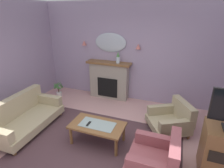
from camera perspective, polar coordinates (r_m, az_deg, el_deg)
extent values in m
cube|color=#C6938E|center=(3.84, -5.63, -21.70)|extent=(6.58, 6.33, 0.10)
cube|color=#9E8CA8|center=(5.46, 6.46, 9.50)|extent=(6.58, 0.10, 2.86)
cube|color=#4C3338|center=(3.93, -4.31, -19.26)|extent=(3.20, 2.40, 0.01)
cube|color=gray|center=(5.72, -0.92, 0.98)|extent=(1.20, 0.28, 1.10)
cube|color=black|center=(5.70, -1.28, -0.95)|extent=(0.64, 0.12, 0.60)
cube|color=brown|center=(5.52, -1.04, 6.55)|extent=(1.36, 0.36, 0.06)
cylinder|color=silver|center=(5.37, 1.88, 7.47)|extent=(0.11, 0.11, 0.19)
cone|color=#4C8447|center=(5.33, 1.90, 9.28)|extent=(0.10, 0.10, 0.16)
ellipsoid|color=#B2BCC6|center=(5.54, -0.49, 12.73)|extent=(0.96, 0.06, 0.56)
cone|color=#D17066|center=(5.86, -8.65, 12.50)|extent=(0.14, 0.14, 0.14)
cone|color=#D17066|center=(5.25, 8.17, 11.47)|extent=(0.14, 0.14, 0.14)
cube|color=brown|center=(3.83, -4.58, -12.67)|extent=(1.10, 0.60, 0.04)
cube|color=#8C9E99|center=(3.82, -4.59, -12.37)|extent=(0.72, 0.36, 0.01)
cylinder|color=brown|center=(4.00, -12.62, -15.44)|extent=(0.06, 0.06, 0.40)
cylinder|color=brown|center=(3.64, 1.26, -19.11)|extent=(0.06, 0.06, 0.40)
cylinder|color=brown|center=(4.32, -9.15, -11.97)|extent=(0.06, 0.06, 0.40)
cylinder|color=brown|center=(4.00, 3.63, -14.86)|extent=(0.06, 0.06, 0.40)
cube|color=black|center=(3.84, -7.29, -12.16)|extent=(0.04, 0.16, 0.02)
cube|color=tan|center=(4.75, -24.60, -10.69)|extent=(0.88, 1.72, 0.18)
cube|color=tan|center=(4.83, -28.27, -6.32)|extent=(0.22, 1.70, 0.48)
cube|color=tan|center=(5.15, -19.18, -4.58)|extent=(0.76, 0.18, 0.24)
cylinder|color=brown|center=(4.20, -28.06, -18.36)|extent=(0.07, 0.07, 0.10)
cylinder|color=brown|center=(5.12, -15.71, -8.79)|extent=(0.07, 0.07, 0.10)
cylinder|color=brown|center=(5.50, -21.63, -7.29)|extent=(0.07, 0.07, 0.10)
cube|color=tan|center=(4.47, 16.84, -11.80)|extent=(1.09, 1.09, 0.16)
cube|color=tan|center=(4.47, 21.23, -7.85)|extent=(0.54, 0.77, 0.45)
cube|color=tan|center=(4.63, 15.30, -7.61)|extent=(0.69, 0.48, 0.22)
cube|color=tan|center=(4.12, 19.19, -12.08)|extent=(0.69, 0.48, 0.22)
cylinder|color=brown|center=(4.67, 11.03, -11.50)|extent=(0.06, 0.06, 0.10)
cylinder|color=brown|center=(4.17, 14.33, -16.46)|extent=(0.06, 0.06, 0.10)
cylinder|color=brown|center=(4.93, 18.58, -10.38)|extent=(0.06, 0.06, 0.10)
cylinder|color=brown|center=(4.46, 22.65, -14.80)|extent=(0.06, 0.06, 0.10)
cube|color=#934C51|center=(3.49, 12.03, -22.40)|extent=(0.80, 0.80, 0.16)
cube|color=#934C51|center=(3.28, 18.68, -19.42)|extent=(0.16, 0.80, 0.45)
cube|color=#934C51|center=(3.62, 13.17, -16.60)|extent=(0.72, 0.14, 0.22)
cube|color=#934C51|center=(3.11, 11.22, -24.11)|extent=(0.72, 0.14, 0.22)
cylinder|color=brown|center=(3.86, 7.46, -19.48)|extent=(0.06, 0.06, 0.10)
cylinder|color=brown|center=(3.82, 18.14, -21.11)|extent=(0.06, 0.06, 0.10)
cylinder|color=silver|center=(6.17, -16.08, -3.09)|extent=(0.17, 0.17, 0.15)
cylinder|color=brown|center=(6.11, -16.23, -1.79)|extent=(0.03, 0.03, 0.16)
cone|color=#4C8447|center=(6.00, -15.60, -0.35)|extent=(0.09, 0.20, 0.23)
cone|color=#4C8447|center=(6.06, -15.52, -0.13)|extent=(0.20, 0.20, 0.20)
cone|color=#4C8447|center=(6.13, -16.12, 0.06)|extent=(0.22, 0.12, 0.21)
cone|color=#4C8447|center=(6.13, -16.73, -0.01)|extent=(0.17, 0.23, 0.19)
cone|color=#4C8447|center=(6.06, -17.29, -0.33)|extent=(0.17, 0.23, 0.19)
cone|color=#4C8447|center=(5.99, -17.08, -0.56)|extent=(0.24, 0.12, 0.18)
cone|color=#4C8447|center=(5.96, -16.49, -0.61)|extent=(0.20, 0.15, 0.23)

